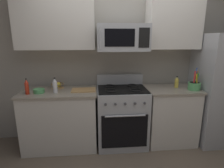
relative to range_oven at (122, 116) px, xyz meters
name	(u,v)px	position (x,y,z in m)	size (l,w,h in m)	color
ground_plane	(128,168)	(0.00, -0.62, -0.47)	(16.00, 16.00, 0.00)	#6B5B4C
wall_back	(119,61)	(0.00, 0.37, 0.83)	(8.00, 0.10, 2.60)	#9E998E
counter_left	(61,119)	(-0.95, 0.00, -0.02)	(1.12, 0.61, 0.91)	silver
range_oven	(122,116)	(0.00, 0.00, 0.00)	(0.76, 0.65, 1.09)	#B2B5BA
counter_right	(170,115)	(0.79, 0.00, -0.02)	(0.80, 0.61, 0.91)	silver
refrigerator	(221,90)	(1.60, -0.02, 0.40)	(0.78, 0.72, 1.74)	#B2B5BA
microwave	(123,38)	(0.00, 0.03, 1.20)	(0.74, 0.44, 0.38)	#B2B5BA
upper_cabinets_left	(56,22)	(-0.96, 0.15, 1.42)	(1.11, 0.34, 0.77)	silver
upper_cabinets_right	(173,23)	(0.80, 0.15, 1.42)	(0.79, 0.34, 0.77)	silver
utensil_crock	(194,85)	(1.08, -0.12, 0.50)	(0.18, 0.18, 0.34)	#59AD66
fruit_basket	(57,85)	(-1.00, 0.17, 0.48)	(0.20, 0.20, 0.10)	#9E7A4C
cutting_board	(84,90)	(-0.58, -0.01, 0.44)	(0.36, 0.24, 0.02)	tan
bottle_vinegar	(55,86)	(-0.98, -0.08, 0.54)	(0.06, 0.06, 0.22)	silver
bottle_hot_sauce	(27,87)	(-1.36, -0.12, 0.54)	(0.05, 0.05, 0.22)	red
bottle_oil	(177,82)	(0.88, 0.04, 0.52)	(0.06, 0.06, 0.18)	gold
prep_bowl	(39,91)	(-1.22, -0.07, 0.47)	(0.16, 0.16, 0.06)	#59AD66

